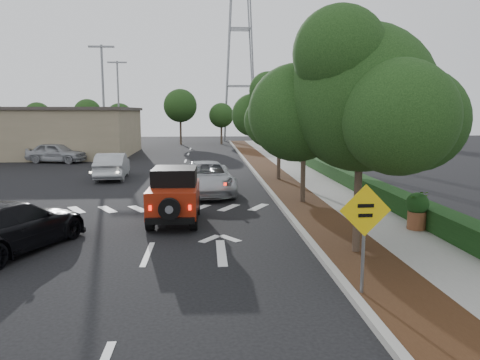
{
  "coord_description": "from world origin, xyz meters",
  "views": [
    {
      "loc": [
        1.61,
        -12.4,
        3.84
      ],
      "look_at": [
        2.73,
        3.0,
        1.57
      ],
      "focal_mm": 35.0,
      "sensor_mm": 36.0,
      "label": 1
    }
  ],
  "objects": [
    {
      "name": "red_jeep",
      "position": [
        0.5,
        3.87,
        0.96
      ],
      "size": [
        1.72,
        3.72,
        1.88
      ],
      "rotation": [
        0.0,
        0.0,
        -0.02
      ],
      "color": "black",
      "rests_on": "ground"
    },
    {
      "name": "hedge",
      "position": [
        8.9,
        12.0,
        0.4
      ],
      "size": [
        0.8,
        70.0,
        0.8
      ],
      "primitive_type": "cube",
      "color": "black",
      "rests_on": "ground"
    },
    {
      "name": "terracotta_planter",
      "position": [
        8.27,
        1.66,
        0.84
      ],
      "size": [
        0.71,
        0.71,
        1.24
      ],
      "rotation": [
        0.0,
        0.0,
        0.09
      ],
      "color": "brown",
      "rests_on": "ground"
    },
    {
      "name": "silver_suv_ahead",
      "position": [
        1.58,
        9.32,
        0.75
      ],
      "size": [
        2.84,
        5.54,
        1.5
      ],
      "primitive_type": "imported",
      "rotation": [
        0.0,
        0.0,
        0.07
      ],
      "color": "#B4B6BC",
      "rests_on": "ground"
    },
    {
      "name": "sidewalk",
      "position": [
        7.5,
        12.0,
        0.06
      ],
      "size": [
        2.0,
        70.0,
        0.12
      ],
      "primitive_type": "cube",
      "color": "gray",
      "rests_on": "ground"
    },
    {
      "name": "street_tree_mid",
      "position": [
        5.6,
        6.5,
        0.0
      ],
      "size": [
        3.2,
        3.2,
        5.32
      ],
      "primitive_type": null,
      "color": "black",
      "rests_on": "ground"
    },
    {
      "name": "light_pole_a",
      "position": [
        -6.5,
        26.0,
        0.0
      ],
      "size": [
        2.0,
        0.22,
        9.0
      ],
      "primitive_type": null,
      "color": "slate",
      "rests_on": "ground"
    },
    {
      "name": "silver_sedan_oncoming",
      "position": [
        -3.78,
        14.74,
        0.74
      ],
      "size": [
        1.88,
        4.59,
        1.48
      ],
      "primitive_type": "imported",
      "rotation": [
        0.0,
        0.0,
        3.21
      ],
      "color": "#B3B7BB",
      "rests_on": "ground"
    },
    {
      "name": "street_tree_far",
      "position": [
        5.6,
        13.0,
        0.0
      ],
      "size": [
        3.4,
        3.4,
        5.62
      ],
      "primitive_type": null,
      "color": "black",
      "rests_on": "ground"
    },
    {
      "name": "light_pole_b",
      "position": [
        -7.5,
        38.0,
        0.0
      ],
      "size": [
        2.0,
        0.22,
        9.0
      ],
      "primitive_type": null,
      "color": "slate",
      "rests_on": "ground"
    },
    {
      "name": "ground",
      "position": [
        0.0,
        0.0,
        0.0
      ],
      "size": [
        120.0,
        120.0,
        0.0
      ],
      "primitive_type": "plane",
      "color": "black",
      "rests_on": "ground"
    },
    {
      "name": "planting_strip",
      "position": [
        5.6,
        12.0,
        0.06
      ],
      "size": [
        1.8,
        70.0,
        0.12
      ],
      "primitive_type": "cube",
      "color": "black",
      "rests_on": "ground"
    },
    {
      "name": "commercial_building",
      "position": [
        -16.0,
        30.0,
        2.0
      ],
      "size": [
        22.0,
        12.0,
        4.0
      ],
      "primitive_type": "cube",
      "color": "gray",
      "rests_on": "ground"
    },
    {
      "name": "speed_hump_sign",
      "position": [
        4.8,
        -3.38,
        1.58
      ],
      "size": [
        1.07,
        0.09,
        2.28
      ],
      "rotation": [
        0.0,
        0.0,
        0.02
      ],
      "color": "slate",
      "rests_on": "ground"
    },
    {
      "name": "curb",
      "position": [
        4.6,
        12.0,
        0.07
      ],
      "size": [
        0.2,
        70.0,
        0.15
      ],
      "primitive_type": "cube",
      "color": "#9E9B93",
      "rests_on": "ground"
    },
    {
      "name": "street_tree_near",
      "position": [
        5.6,
        -0.5,
        0.0
      ],
      "size": [
        3.8,
        3.8,
        5.92
      ],
      "primitive_type": null,
      "color": "black",
      "rests_on": "ground"
    },
    {
      "name": "parked_suv",
      "position": [
        -9.65,
        23.57,
        0.76
      ],
      "size": [
        4.73,
        2.8,
        1.51
      ],
      "primitive_type": "imported",
      "rotation": [
        0.0,
        0.0,
        1.33
      ],
      "color": "#9C9FA4",
      "rests_on": "ground"
    },
    {
      "name": "transmission_tower",
      "position": [
        6.0,
        48.0,
        0.0
      ],
      "size": [
        7.0,
        4.0,
        28.0
      ],
      "primitive_type": null,
      "color": "slate",
      "rests_on": "ground"
    },
    {
      "name": "black_suv_oncoming",
      "position": [
        -3.8,
        0.55,
        0.71
      ],
      "size": [
        3.64,
        5.29,
        1.42
      ],
      "primitive_type": "imported",
      "rotation": [
        0.0,
        0.0,
        2.77
      ],
      "color": "black",
      "rests_on": "ground"
    }
  ]
}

